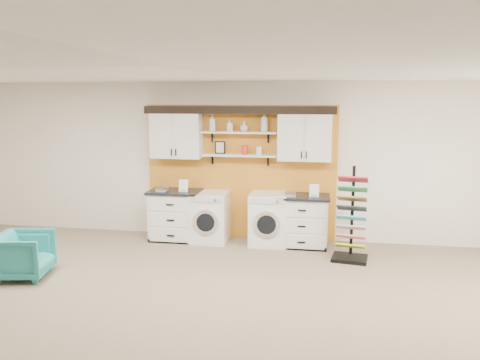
% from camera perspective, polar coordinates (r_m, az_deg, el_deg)
% --- Properties ---
extents(floor, '(10.00, 10.00, 0.00)m').
position_cam_1_polar(floor, '(5.09, -7.77, -19.73)').
color(floor, '#88725C').
rests_on(floor, ground).
extents(ceiling, '(10.00, 10.00, 0.00)m').
position_cam_1_polar(ceiling, '(4.44, -8.64, 13.57)').
color(ceiling, white).
rests_on(ceiling, wall_back).
extents(wall_back, '(10.00, 0.00, 10.00)m').
position_cam_1_polar(wall_back, '(8.40, 0.11, 2.32)').
color(wall_back, silver).
rests_on(wall_back, floor).
extents(accent_panel, '(3.40, 0.07, 2.40)m').
position_cam_1_polar(accent_panel, '(8.39, 0.07, 0.94)').
color(accent_panel, orange).
rests_on(accent_panel, wall_back).
extents(upper_cabinet_left, '(0.90, 0.35, 0.84)m').
position_cam_1_polar(upper_cabinet_left, '(8.41, -7.77, 5.53)').
color(upper_cabinet_left, white).
rests_on(upper_cabinet_left, wall_back).
extents(upper_cabinet_right, '(0.90, 0.35, 0.84)m').
position_cam_1_polar(upper_cabinet_right, '(8.03, 7.88, 5.33)').
color(upper_cabinet_right, white).
rests_on(upper_cabinet_right, wall_back).
extents(shelf_lower, '(1.32, 0.28, 0.03)m').
position_cam_1_polar(shelf_lower, '(8.18, -0.12, 3.04)').
color(shelf_lower, white).
rests_on(shelf_lower, wall_back).
extents(shelf_upper, '(1.32, 0.28, 0.03)m').
position_cam_1_polar(shelf_upper, '(8.15, -0.12, 5.84)').
color(shelf_upper, white).
rests_on(shelf_upper, wall_back).
extents(crown_molding, '(3.30, 0.41, 0.13)m').
position_cam_1_polar(crown_molding, '(8.14, -0.10, 8.64)').
color(crown_molding, black).
rests_on(crown_molding, wall_back).
extents(picture_frame, '(0.18, 0.02, 0.22)m').
position_cam_1_polar(picture_frame, '(8.28, -2.45, 3.98)').
color(picture_frame, black).
rests_on(picture_frame, shelf_lower).
extents(canister_red, '(0.11, 0.11, 0.16)m').
position_cam_1_polar(canister_red, '(8.16, 0.58, 3.69)').
color(canister_red, red).
rests_on(canister_red, shelf_lower).
extents(canister_cream, '(0.10, 0.10, 0.14)m').
position_cam_1_polar(canister_cream, '(8.12, 2.32, 3.59)').
color(canister_cream, silver).
rests_on(canister_cream, shelf_lower).
extents(base_cabinet_left, '(0.92, 0.66, 0.90)m').
position_cam_1_polar(base_cabinet_left, '(8.49, -7.85, -4.22)').
color(base_cabinet_left, white).
rests_on(base_cabinet_left, floor).
extents(base_cabinet_right, '(0.90, 0.66, 0.88)m').
position_cam_1_polar(base_cabinet_right, '(8.12, 7.61, -4.92)').
color(base_cabinet_right, white).
rests_on(base_cabinet_right, floor).
extents(washer, '(0.63, 0.71, 0.88)m').
position_cam_1_polar(washer, '(8.33, -3.66, -4.49)').
color(washer, white).
rests_on(washer, floor).
extents(dryer, '(0.64, 0.71, 0.90)m').
position_cam_1_polar(dryer, '(8.15, 3.52, -4.74)').
color(dryer, white).
rests_on(dryer, floor).
extents(sample_rack, '(0.60, 0.52, 1.48)m').
position_cam_1_polar(sample_rack, '(7.55, 13.36, -5.91)').
color(sample_rack, black).
rests_on(sample_rack, floor).
extents(armchair, '(0.82, 0.81, 0.64)m').
position_cam_1_polar(armchair, '(7.36, -24.86, -8.31)').
color(armchair, teal).
rests_on(armchair, floor).
extents(soap_bottle_a, '(0.15, 0.15, 0.29)m').
position_cam_1_polar(soap_bottle_a, '(8.23, -3.39, 6.99)').
color(soap_bottle_a, silver).
rests_on(soap_bottle_a, shelf_upper).
extents(soap_bottle_b, '(0.12, 0.12, 0.21)m').
position_cam_1_polar(soap_bottle_b, '(8.17, -1.28, 6.68)').
color(soap_bottle_b, silver).
rests_on(soap_bottle_b, shelf_upper).
extents(soap_bottle_c, '(0.19, 0.19, 0.18)m').
position_cam_1_polar(soap_bottle_c, '(8.13, 0.49, 6.55)').
color(soap_bottle_c, silver).
rests_on(soap_bottle_c, shelf_upper).
extents(soap_bottle_d, '(0.15, 0.15, 0.33)m').
position_cam_1_polar(soap_bottle_d, '(8.07, 2.97, 7.08)').
color(soap_bottle_d, silver).
rests_on(soap_bottle_d, shelf_upper).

